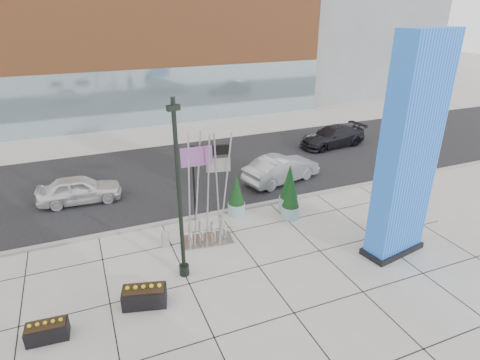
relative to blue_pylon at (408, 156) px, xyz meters
name	(u,v)px	position (x,y,z in m)	size (l,w,h in m)	color
ground	(228,259)	(-6.97, 2.19, -4.50)	(160.00, 160.00, 0.00)	#9E9991
street_asphalt	(172,175)	(-6.97, 12.19, -4.49)	(80.00, 12.00, 0.02)	black
curb_edge	(200,216)	(-6.97, 6.19, -4.44)	(80.00, 0.30, 0.12)	gray
tower_podium	(136,57)	(-5.97, 29.19, 1.00)	(34.00, 10.00, 11.00)	#9C552D
tower_glass_front	(149,98)	(-5.97, 24.39, -2.00)	(34.00, 0.60, 5.00)	#8CA5B2
building_grey_parking	(331,14)	(19.03, 34.19, 4.50)	(20.00, 18.00, 18.00)	slate
blue_pylon	(408,156)	(0.00, 0.00, 0.00)	(2.97, 1.71, 9.32)	blue
lamp_post	(180,210)	(-8.98, 1.85, -1.55)	(0.48, 0.40, 7.22)	black
public_art_sculpture	(207,215)	(-7.33, 3.88, -3.12)	(2.44, 1.43, 5.26)	#ADB0B2
concrete_bollard	(165,239)	(-9.21, 4.19, -4.14)	(0.37, 0.37, 0.72)	gray
overhead_street_sign	(206,156)	(-6.59, 5.99, -1.11)	(1.84, 0.64, 3.95)	black
round_planter_east	(289,188)	(-2.33, 5.27, -3.30)	(1.02, 1.02, 2.55)	#82ADB0
round_planter_mid	(291,198)	(-2.70, 4.42, -3.40)	(0.93, 0.93, 2.33)	#82ADB0
round_planter_west	(236,196)	(-5.11, 5.79, -3.44)	(0.90, 0.90, 2.25)	#82ADB0
box_planter_north	(47,331)	(-14.00, 0.24, -4.17)	(1.35, 0.75, 0.72)	black
box_planter_south	(145,295)	(-10.77, 0.68, -4.11)	(1.71, 1.15, 0.86)	black
car_white_west	(80,190)	(-12.54, 10.39, -3.76)	(1.76, 4.39, 1.49)	silver
car_silver_mid	(281,169)	(-0.98, 8.66, -3.68)	(1.74, 4.98, 1.64)	#9A9DA1
car_dark_east	(332,137)	(5.83, 13.17, -3.73)	(2.16, 5.32, 1.55)	black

